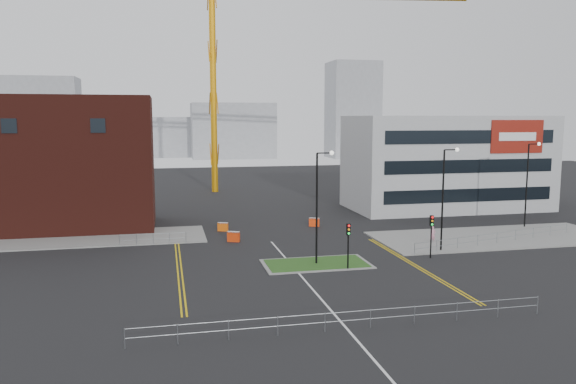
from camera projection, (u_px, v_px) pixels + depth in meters
name	position (u px, v px, depth m)	size (l,w,h in m)	color
ground	(319.00, 297.00, 37.13)	(200.00, 200.00, 0.00)	black
pavement_left	(58.00, 240.00, 54.16)	(28.00, 8.00, 0.12)	slate
pavement_right	(496.00, 237.00, 55.36)	(24.00, 10.00, 0.12)	slate
island_kerb	(316.00, 264.00, 45.30)	(8.60, 4.60, 0.08)	slate
grass_island	(316.00, 264.00, 45.29)	(8.00, 4.00, 0.12)	#224818
brick_building	(35.00, 165.00, 58.45)	(24.20, 10.07, 14.24)	#471811
office_block	(446.00, 162.00, 72.84)	(25.00, 12.20, 12.00)	#A7A9AC
tower_crane	(251.00, 34.00, 87.11)	(52.55, 8.98, 35.54)	orange
streetlamp_island	(319.00, 198.00, 44.64)	(1.46, 0.36, 9.18)	black
streetlamp_right_near	(445.00, 191.00, 49.13)	(1.46, 0.36, 9.18)	black
streetlamp_right_far	(529.00, 178.00, 59.86)	(1.46, 0.36, 9.18)	black
traffic_light_island	(348.00, 237.00, 43.44)	(0.28, 0.33, 3.65)	black
traffic_light_right	(431.00, 228.00, 47.08)	(0.28, 0.33, 3.65)	black
railing_front	(348.00, 316.00, 31.22)	(24.05, 0.05, 1.10)	gray
railing_left	(153.00, 237.00, 52.12)	(6.05, 0.05, 1.10)	gray
railing_right	(497.00, 236.00, 52.53)	(19.05, 5.05, 1.10)	gray
centre_line	(311.00, 288.00, 39.07)	(0.15, 30.00, 0.01)	silver
yellow_left_a	(177.00, 266.00, 44.90)	(0.12, 24.00, 0.01)	gold
yellow_left_b	(181.00, 265.00, 44.96)	(0.12, 24.00, 0.01)	gold
yellow_right_a	(413.00, 265.00, 44.96)	(0.12, 20.00, 0.01)	gold
yellow_right_b	(417.00, 265.00, 45.03)	(0.12, 20.00, 0.01)	gold
skyline_a	(43.00, 121.00, 143.35)	(18.00, 12.00, 22.00)	gray
skyline_b	(233.00, 131.00, 164.07)	(24.00, 12.00, 16.00)	gray
skyline_c	(353.00, 110.00, 165.90)	(14.00, 12.00, 28.00)	gray
skyline_d	(170.00, 137.00, 170.18)	(30.00, 12.00, 12.00)	gray
pedestrian	(433.00, 235.00, 53.01)	(0.58, 0.38, 1.60)	pink
barrier_left	(234.00, 236.00, 53.54)	(1.23, 0.84, 0.99)	red
barrier_mid	(223.00, 226.00, 58.57)	(1.13, 0.69, 0.91)	#E0580C
barrier_right	(314.00, 222.00, 61.12)	(1.16, 0.78, 0.93)	#FF3E0E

